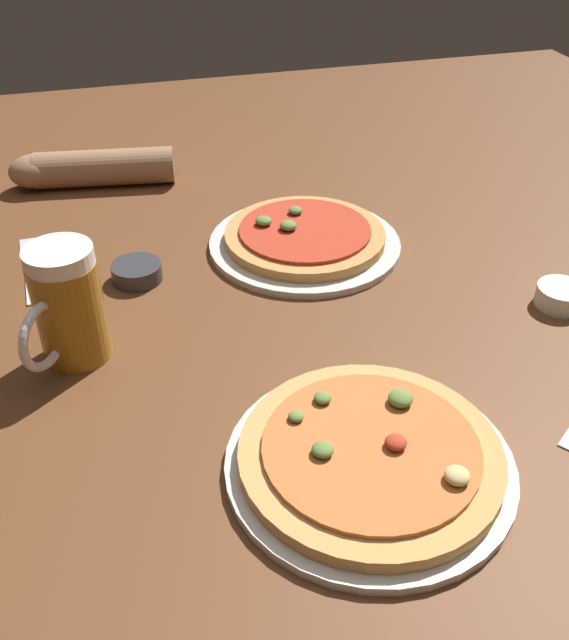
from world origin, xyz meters
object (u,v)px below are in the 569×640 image
beer_mug_dark (67,307)px  ramekin_sauce (137,272)px  diner_arm (86,169)px  pizza_plate_near (370,457)px  ramekin_butter (561,296)px  pizza_plate_far (305,239)px  fork_left (29,267)px

beer_mug_dark → ramekin_sauce: beer_mug_dark is taller
diner_arm → ramekin_sauce: bearing=-81.4°
pizza_plate_near → diner_arm: (-0.27, 0.85, 0.02)m
beer_mug_dark → ramekin_butter: 0.71m
pizza_plate_near → beer_mug_dark: 0.44m
ramekin_butter → pizza_plate_far: bearing=139.8°
ramekin_sauce → fork_left: bearing=154.1°
ramekin_butter → diner_arm: (-0.66, 0.62, 0.02)m
pizza_plate_far → fork_left: size_ratio=1.52×
ramekin_butter → ramekin_sauce: bearing=158.2°
pizza_plate_far → ramekin_butter: pizza_plate_far is taller
ramekin_butter → pizza_plate_near: bearing=-149.7°
pizza_plate_far → diner_arm: (-0.34, 0.35, 0.02)m
pizza_plate_far → ramekin_butter: size_ratio=4.36×
beer_mug_dark → pizza_plate_far: bearing=27.8°
ramekin_sauce → ramekin_butter: (0.61, -0.24, 0.00)m
beer_mug_dark → ramekin_butter: bearing=-5.4°
diner_arm → fork_left: bearing=-110.2°
pizza_plate_near → pizza_plate_far: size_ratio=1.01×
diner_arm → ramekin_butter: bearing=-43.1°
ramekin_butter → fork_left: bearing=157.3°
pizza_plate_near → ramekin_sauce: (-0.21, 0.47, -0.00)m
pizza_plate_near → fork_left: size_ratio=1.53×
ramekin_sauce → fork_left: ramekin_sauce is taller
beer_mug_dark → fork_left: bearing=104.6°
pizza_plate_near → beer_mug_dark: bearing=136.4°
ramekin_sauce → pizza_plate_near: bearing=-65.9°
pizza_plate_far → pizza_plate_near: bearing=-98.5°
pizza_plate_far → diner_arm: size_ratio=1.02×
pizza_plate_near → ramekin_butter: 0.46m
pizza_plate_near → fork_left: pizza_plate_near is taller
beer_mug_dark → ramekin_butter: size_ratio=2.24×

